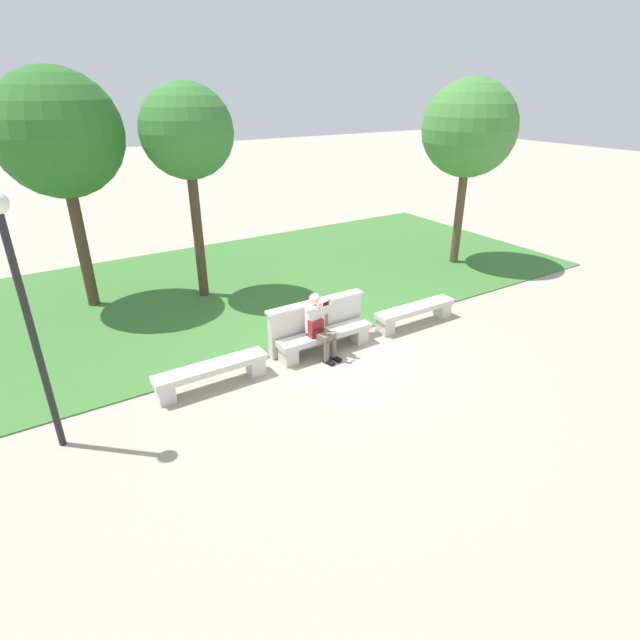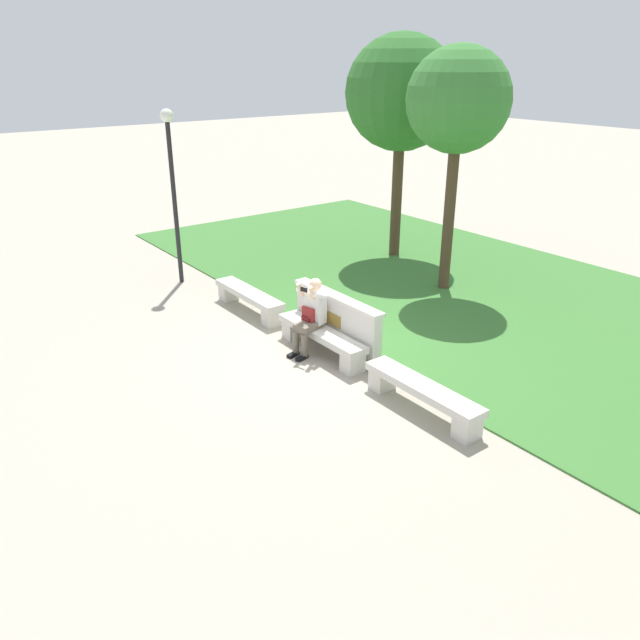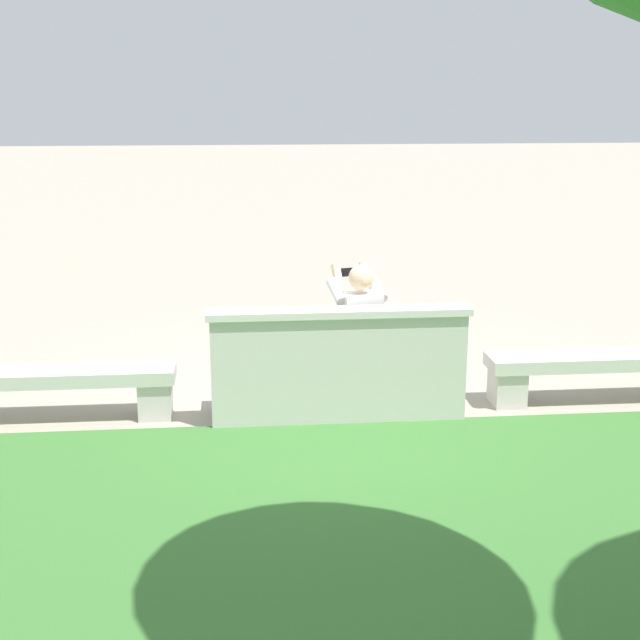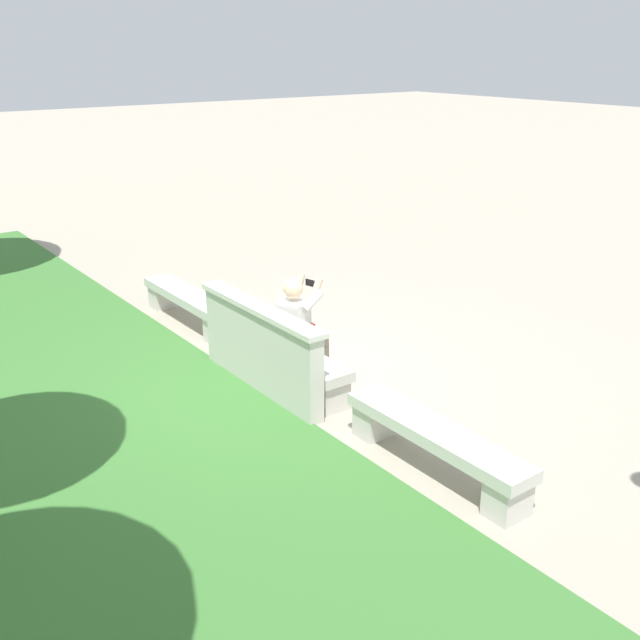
% 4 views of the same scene
% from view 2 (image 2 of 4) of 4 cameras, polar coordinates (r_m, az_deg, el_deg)
% --- Properties ---
extents(ground_plane, '(80.00, 80.00, 0.00)m').
position_cam_2_polar(ground_plane, '(10.96, 0.12, -3.06)').
color(ground_plane, '#A89E8C').
extents(grass_strip, '(18.93, 8.00, 0.03)m').
position_cam_2_polar(grass_strip, '(13.83, 14.77, 1.90)').
color(grass_strip, '#3D7533').
rests_on(grass_strip, ground).
extents(bench_main, '(2.07, 0.40, 0.45)m').
position_cam_2_polar(bench_main, '(12.70, -6.51, 2.04)').
color(bench_main, beige).
rests_on(bench_main, ground).
extents(bench_near, '(2.07, 0.40, 0.45)m').
position_cam_2_polar(bench_near, '(10.83, 0.13, -1.62)').
color(bench_near, beige).
rests_on(bench_near, ground).
extents(bench_mid, '(2.07, 0.40, 0.45)m').
position_cam_2_polar(bench_mid, '(9.22, 9.34, -6.63)').
color(bench_mid, beige).
rests_on(bench_mid, ground).
extents(backrest_wall_with_plaque, '(2.21, 0.24, 1.01)m').
position_cam_2_polar(backrest_wall_with_plaque, '(10.93, 1.55, -0.16)').
color(backrest_wall_with_plaque, beige).
rests_on(backrest_wall_with_plaque, ground).
extents(person_photographer, '(0.53, 0.77, 1.32)m').
position_cam_2_polar(person_photographer, '(10.76, -0.81, 0.72)').
color(person_photographer, black).
rests_on(person_photographer, ground).
extents(backpack, '(0.28, 0.24, 0.43)m').
position_cam_2_polar(backpack, '(10.86, -0.86, 0.31)').
color(backpack, maroon).
rests_on(backpack, bench_near).
extents(tree_behind_wall, '(2.12, 2.12, 5.07)m').
position_cam_2_polar(tree_behind_wall, '(13.50, 12.53, 18.87)').
color(tree_behind_wall, '#4C3826').
rests_on(tree_behind_wall, ground).
extents(tree_right_background, '(2.71, 2.71, 5.36)m').
position_cam_2_polar(tree_right_background, '(15.87, 7.47, 19.81)').
color(tree_right_background, '#4C3826').
rests_on(tree_right_background, ground).
extents(lamp_post, '(0.28, 0.28, 3.81)m').
position_cam_2_polar(lamp_post, '(14.19, -13.39, 12.99)').
color(lamp_post, black).
rests_on(lamp_post, ground).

